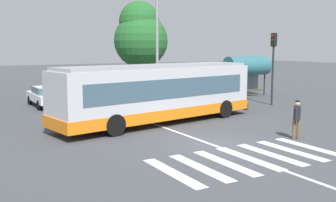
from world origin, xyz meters
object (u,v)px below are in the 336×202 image
at_px(parked_car_blue, 84,92).
at_px(twin_arm_street_lamp, 157,16).
at_px(parked_car_black, 123,91).
at_px(city_transit_bus, 158,93).
at_px(parked_car_white, 47,95).
at_px(bus_stop_shelter, 247,67).
at_px(background_tree_right, 140,35).
at_px(pedestrian_crossing_street, 297,117).
at_px(traffic_light_far_corner, 273,57).

bearing_deg(parked_car_blue, twin_arm_street_lamp, -22.13).
xyz_separation_m(parked_car_blue, parked_car_black, (2.85, -0.35, 0.00)).
relative_size(city_transit_bus, parked_car_white, 2.62).
bearing_deg(bus_stop_shelter, parked_car_blue, 167.17).
height_order(bus_stop_shelter, background_tree_right, background_tree_right).
bearing_deg(background_tree_right, twin_arm_street_lamp, -108.64).
bearing_deg(parked_car_white, pedestrian_crossing_street, -64.78).
bearing_deg(parked_car_black, parked_car_blue, 172.98).
distance_m(pedestrian_crossing_street, traffic_light_far_corner, 10.55).
distance_m(pedestrian_crossing_street, parked_car_black, 15.17).
bearing_deg(parked_car_blue, traffic_light_far_corner, -34.37).
xyz_separation_m(parked_car_black, bus_stop_shelter, (9.78, -2.53, 1.65)).
bearing_deg(parked_car_black, twin_arm_street_lamp, -38.93).
distance_m(city_transit_bus, twin_arm_street_lamp, 9.40).
height_order(parked_car_white, bus_stop_shelter, bus_stop_shelter).
relative_size(city_transit_bus, bus_stop_shelter, 2.98).
bearing_deg(bus_stop_shelter, pedestrian_crossing_street, -123.23).
xyz_separation_m(parked_car_white, bus_stop_shelter, (15.33, -2.52, 1.65)).
height_order(traffic_light_far_corner, background_tree_right, background_tree_right).
height_order(city_transit_bus, background_tree_right, background_tree_right).
bearing_deg(pedestrian_crossing_street, city_transit_bus, 118.57).
height_order(city_transit_bus, traffic_light_far_corner, traffic_light_far_corner).
distance_m(parked_car_blue, parked_car_black, 2.88).
height_order(parked_car_black, background_tree_right, background_tree_right).
xyz_separation_m(city_transit_bus, traffic_light_far_corner, (9.88, 1.76, 1.70)).
distance_m(pedestrian_crossing_street, parked_car_blue, 16.06).
xyz_separation_m(parked_car_white, background_tree_right, (10.57, 7.26, 4.34)).
height_order(pedestrian_crossing_street, traffic_light_far_corner, traffic_light_far_corner).
height_order(parked_car_white, parked_car_blue, same).
height_order(parked_car_blue, parked_car_black, same).
xyz_separation_m(city_transit_bus, parked_car_white, (-3.72, 8.86, -0.82)).
distance_m(pedestrian_crossing_street, background_tree_right, 22.98).
distance_m(traffic_light_far_corner, background_tree_right, 14.78).
relative_size(city_transit_bus, background_tree_right, 1.43).
bearing_deg(pedestrian_crossing_street, traffic_light_far_corner, 50.91).
xyz_separation_m(city_transit_bus, bus_stop_shelter, (11.62, 6.33, 0.83)).
height_order(parked_car_white, parked_car_black, same).
bearing_deg(city_transit_bus, traffic_light_far_corner, 10.10).
bearing_deg(parked_car_white, parked_car_black, 0.04).
xyz_separation_m(bus_stop_shelter, twin_arm_street_lamp, (-7.76, 0.90, 3.77)).
xyz_separation_m(parked_car_black, traffic_light_far_corner, (8.04, -7.10, 2.52)).
bearing_deg(pedestrian_crossing_street, twin_arm_street_lamp, 88.03).
bearing_deg(background_tree_right, pedestrian_crossing_street, -98.80).
xyz_separation_m(city_transit_bus, parked_car_blue, (-1.02, 9.21, -0.82)).
distance_m(parked_car_white, parked_car_blue, 2.72).
bearing_deg(bus_stop_shelter, background_tree_right, 115.99).
distance_m(pedestrian_crossing_street, twin_arm_street_lamp, 14.44).
height_order(parked_car_black, twin_arm_street_lamp, twin_arm_street_lamp).
distance_m(city_transit_bus, pedestrian_crossing_street, 7.12).
xyz_separation_m(traffic_light_far_corner, bus_stop_shelter, (1.74, 4.57, -0.87)).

